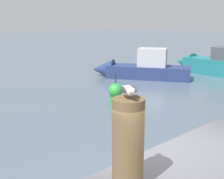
% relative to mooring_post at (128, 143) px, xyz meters
% --- Properties ---
extents(mooring_post, '(0.34, 0.34, 0.99)m').
position_rel_mooring_post_xyz_m(mooring_post, '(0.00, 0.00, 0.00)').
color(mooring_post, brown).
rests_on(mooring_post, harbor_quay).
extents(seagull, '(0.25, 0.36, 0.14)m').
position_rel_mooring_post_xyz_m(seagull, '(-0.00, -0.01, 0.58)').
color(seagull, '#C67260').
rests_on(seagull, mooring_post).
extents(boat_teal, '(1.54, 5.83, 1.79)m').
position_rel_mooring_post_xyz_m(boat_teal, '(14.75, 6.98, -1.51)').
color(boat_teal, '#1E7075').
rests_on(boat_teal, ground_plane).
extents(boat_navy, '(4.10, 5.40, 1.92)m').
position_rel_mooring_post_xyz_m(boat_navy, '(10.60, 9.47, -1.57)').
color(boat_navy, navy).
rests_on(boat_navy, ground_plane).
extents(channel_buoy, '(0.56, 0.56, 1.33)m').
position_rel_mooring_post_xyz_m(channel_buoy, '(5.89, 6.37, -1.63)').
color(channel_buoy, green).
rests_on(channel_buoy, ground_plane).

